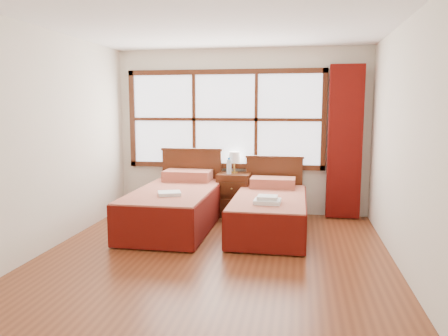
# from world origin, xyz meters

# --- Properties ---
(floor) EXTENTS (4.50, 4.50, 0.00)m
(floor) POSITION_xyz_m (0.00, 0.00, 0.00)
(floor) COLOR brown
(floor) RESTS_ON ground
(ceiling) EXTENTS (4.50, 4.50, 0.00)m
(ceiling) POSITION_xyz_m (0.00, 0.00, 2.60)
(ceiling) COLOR white
(ceiling) RESTS_ON wall_back
(wall_back) EXTENTS (4.00, 0.00, 4.00)m
(wall_back) POSITION_xyz_m (0.00, 2.25, 1.30)
(wall_back) COLOR silver
(wall_back) RESTS_ON floor
(wall_left) EXTENTS (0.00, 4.50, 4.50)m
(wall_left) POSITION_xyz_m (-2.00, 0.00, 1.30)
(wall_left) COLOR silver
(wall_left) RESTS_ON floor
(wall_right) EXTENTS (0.00, 4.50, 4.50)m
(wall_right) POSITION_xyz_m (2.00, 0.00, 1.30)
(wall_right) COLOR silver
(wall_right) RESTS_ON floor
(window) EXTENTS (3.16, 0.06, 1.56)m
(window) POSITION_xyz_m (-0.25, 2.21, 1.50)
(window) COLOR white
(window) RESTS_ON wall_back
(curtain) EXTENTS (0.50, 0.16, 2.30)m
(curtain) POSITION_xyz_m (1.60, 2.11, 1.17)
(curtain) COLOR #620E09
(curtain) RESTS_ON wall_back
(bed_left) EXTENTS (1.07, 2.09, 1.04)m
(bed_left) POSITION_xyz_m (-0.78, 1.20, 0.32)
(bed_left) COLOR #431E0E
(bed_left) RESTS_ON floor
(bed_right) EXTENTS (0.97, 1.99, 0.94)m
(bed_right) POSITION_xyz_m (0.55, 1.20, 0.29)
(bed_right) COLOR #431E0E
(bed_right) RESTS_ON floor
(nightstand) EXTENTS (0.50, 0.49, 0.67)m
(nightstand) POSITION_xyz_m (-0.07, 1.99, 0.34)
(nightstand) COLOR #48210F
(nightstand) RESTS_ON floor
(towels_left) EXTENTS (0.36, 0.34, 0.04)m
(towels_left) POSITION_xyz_m (-0.73, 0.74, 0.58)
(towels_left) COLOR white
(towels_left) RESTS_ON bed_left
(towels_right) EXTENTS (0.33, 0.29, 0.10)m
(towels_right) POSITION_xyz_m (0.55, 0.70, 0.54)
(towels_right) COLOR white
(towels_right) RESTS_ON bed_right
(lamp) EXTENTS (0.17, 0.17, 0.33)m
(lamp) POSITION_xyz_m (-0.07, 2.05, 0.91)
(lamp) COLOR gold
(lamp) RESTS_ON nightstand
(bottle_near) EXTENTS (0.07, 0.07, 0.25)m
(bottle_near) POSITION_xyz_m (-0.14, 1.94, 0.78)
(bottle_near) COLOR silver
(bottle_near) RESTS_ON nightstand
(bottle_far) EXTENTS (0.07, 0.07, 0.26)m
(bottle_far) POSITION_xyz_m (-0.13, 1.90, 0.79)
(bottle_far) COLOR silver
(bottle_far) RESTS_ON nightstand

